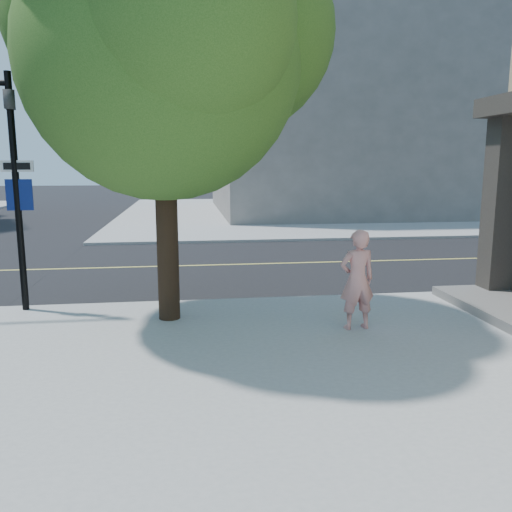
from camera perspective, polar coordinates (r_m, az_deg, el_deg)
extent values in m
plane|color=black|center=(11.81, -21.64, -5.56)|extent=(140.00, 140.00, 0.00)
cube|color=black|center=(16.10, -17.87, -1.30)|extent=(140.00, 9.00, 0.01)
cube|color=#9F9F9E|center=(34.36, 10.37, 4.88)|extent=(29.00, 25.00, 0.12)
cube|color=#35302B|center=(12.59, 25.25, 5.39)|extent=(0.55, 0.55, 4.20)
cube|color=slate|center=(35.11, 11.29, 16.50)|extent=(18.00, 16.00, 14.00)
imported|color=pink|center=(9.36, 11.05, -2.57)|extent=(0.70, 0.50, 1.79)
cylinder|color=black|center=(9.78, -9.80, 4.70)|extent=(0.40, 0.40, 4.05)
sphere|color=#3D6922|center=(9.91, -10.30, 20.44)|extent=(4.95, 4.95, 4.95)
sphere|color=#3D6922|center=(10.75, -2.39, 23.42)|extent=(3.82, 3.82, 3.82)
sphere|color=#3D6922|center=(11.08, -16.60, 23.83)|extent=(3.60, 3.60, 3.60)
sphere|color=#3D6922|center=(8.77, -7.53, 24.18)|extent=(3.37, 3.37, 3.37)
cylinder|color=black|center=(11.25, -24.79, 6.13)|extent=(0.13, 0.13, 4.65)
cube|color=white|center=(11.20, -24.78, 8.96)|extent=(0.61, 0.04, 0.22)
cube|color=navy|center=(11.22, -24.57, 6.14)|extent=(0.50, 0.04, 0.61)
imported|color=black|center=(11.27, -25.34, 13.43)|extent=(0.18, 0.22, 1.11)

